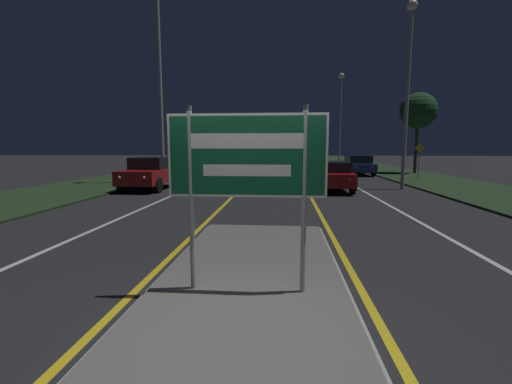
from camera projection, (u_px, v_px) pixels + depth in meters
name	position (u px, v px, depth m)	size (l,w,h in m)	color
ground_plane	(237.00, 340.00, 3.63)	(160.00, 160.00, 0.00)	#232326
median_island	(247.00, 294.00, 4.69)	(2.84, 7.88, 0.10)	#999993
verge_left	(142.00, 176.00, 24.14)	(5.00, 100.00, 0.08)	#23381E
verge_right	(420.00, 177.00, 22.63)	(5.00, 100.00, 0.08)	#23381E
centre_line_yellow_left	(258.00, 172.00, 28.46)	(0.12, 70.00, 0.01)	gold
centre_line_yellow_right	(297.00, 172.00, 28.20)	(0.12, 70.00, 0.01)	gold
lane_line_white_left	(227.00, 171.00, 28.67)	(0.12, 70.00, 0.01)	silver
lane_line_white_right	(329.00, 172.00, 28.00)	(0.12, 70.00, 0.01)	silver
edge_line_white_left	(192.00, 171.00, 28.90)	(0.10, 70.00, 0.01)	silver
edge_line_white_right	(366.00, 172.00, 27.76)	(0.10, 70.00, 0.01)	silver
highway_sign	(247.00, 163.00, 4.45)	(2.08, 0.07, 2.47)	#9E9E99
streetlight_left_near	(159.00, 44.00, 18.19)	(0.60, 0.60, 11.15)	#9E9E99
streetlight_right_near	(408.00, 75.00, 15.93)	(0.48, 0.48, 8.66)	#9E9E99
streetlight_right_far	(341.00, 103.00, 37.57)	(0.60, 0.60, 10.03)	#9E9E99
car_receding_0	(329.00, 175.00, 16.25)	(1.93, 4.52, 1.36)	maroon
car_receding_1	(357.00, 165.00, 25.32)	(1.93, 4.70, 1.42)	navy
car_approaching_0	(151.00, 173.00, 16.63)	(1.90, 4.13, 1.54)	maroon
warning_sign	(419.00, 157.00, 21.24)	(0.60, 0.06, 2.18)	#9E9E99
roadside_palm_right	(418.00, 111.00, 25.42)	(2.64, 2.64, 5.97)	#4C3823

